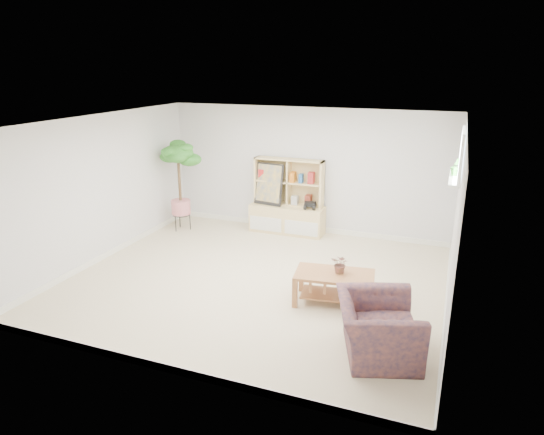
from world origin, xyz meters
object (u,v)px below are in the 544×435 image
(coffee_table, at_px, (334,288))
(armchair, at_px, (378,324))
(storage_unit, at_px, (287,197))
(floor_tree, at_px, (180,186))

(coffee_table, height_order, armchair, armchair)
(storage_unit, relative_size, coffee_table, 1.35)
(coffee_table, xyz_separation_m, armchair, (0.76, -1.04, 0.16))
(storage_unit, bearing_deg, floor_tree, -163.72)
(storage_unit, xyz_separation_m, floor_tree, (-2.01, -0.59, 0.16))
(coffee_table, bearing_deg, storage_unit, 114.15)
(storage_unit, distance_m, floor_tree, 2.10)
(coffee_table, bearing_deg, armchair, -61.53)
(storage_unit, distance_m, armchair, 4.28)
(floor_tree, xyz_separation_m, armchair, (4.34, -2.99, -0.51))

